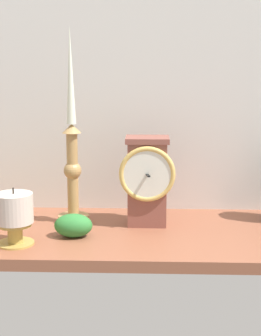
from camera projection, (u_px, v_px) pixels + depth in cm
name	position (u px, v px, depth cm)	size (l,w,h in cm)	color
ground_plane	(108.00, 236.00, 118.16)	(100.00, 36.00, 2.40)	brown
back_wall	(113.00, 77.00, 129.40)	(120.00, 2.00, 65.00)	silver
mantel_clock	(147.00, 180.00, 119.74)	(12.29, 9.51, 20.00)	brown
candlestick_tall_left	(72.00, 158.00, 120.29)	(7.04, 7.04, 43.93)	tan
pillar_candle_front	(14.00, 215.00, 108.03)	(7.70, 7.70, 11.77)	tan
ivy_sprig	(73.00, 225.00, 113.24)	(8.07, 5.65, 4.98)	#2E7934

